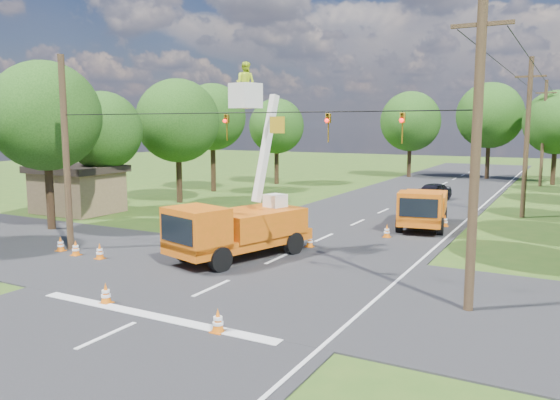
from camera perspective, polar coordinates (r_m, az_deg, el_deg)
The scene contains 31 objects.
ground at distance 37.67m, azimuth 10.73°, elevation -1.20°, with size 140.00×140.00×0.00m, color #2E5218.
road_main at distance 37.67m, azimuth 10.73°, elevation -1.20°, with size 12.00×100.00×0.06m, color black.
road_cross at distance 21.55m, azimuth -4.06°, elevation -7.91°, with size 56.00×10.00×0.07m, color black.
stop_bar at distance 17.60m, azimuth -13.34°, elevation -11.80°, with size 9.00×0.45×0.02m, color silver.
edge_line at distance 36.41m, azimuth 19.16°, elevation -1.81°, with size 0.12×90.00×0.02m, color silver.
bucket_truck at distance 23.88m, azimuth -4.45°, elevation -1.95°, with size 4.29×7.12×8.52m.
second_truck at distance 31.92m, azimuth 14.69°, elevation -0.76°, with size 3.22×6.43×2.30m.
ground_worker at distance 24.43m, azimuth -8.84°, elevation -3.88°, with size 0.67×0.44×1.84m, color #E35613.
distant_car at distance 43.40m, azimuth 15.58°, elevation 0.79°, with size 1.69×4.19×1.43m, color black.
traffic_cone_0 at distance 19.04m, azimuth -17.74°, elevation -9.30°, with size 0.38×0.38×0.71m.
traffic_cone_1 at distance 15.89m, azimuth -6.51°, elevation -12.43°, with size 0.38×0.38×0.71m.
traffic_cone_2 at distance 26.27m, azimuth 3.11°, elevation -4.21°, with size 0.38×0.38×0.71m.
traffic_cone_3 at distance 28.99m, azimuth 11.11°, elevation -3.20°, with size 0.38×0.38×0.71m.
traffic_cone_4 at distance 25.21m, azimuth -18.32°, elevation -5.13°, with size 0.38×0.38×0.71m.
traffic_cone_5 at distance 26.23m, azimuth -20.57°, elevation -4.73°, with size 0.38×0.38×0.71m.
traffic_cone_6 at distance 27.36m, azimuth -21.96°, elevation -4.30°, with size 0.38×0.38×0.71m.
traffic_cone_7 at distance 32.86m, azimuth 16.85°, elevation -2.09°, with size 0.38×0.38×0.71m.
pole_right_near at distance 17.72m, azimuth 19.79°, elevation 4.98°, with size 1.80×0.30×10.00m.
pole_right_mid at distance 37.60m, azimuth 24.40°, elevation 6.05°, with size 1.80×0.30×10.00m.
pole_right_far at distance 57.57m, azimuth 25.82°, elevation 6.37°, with size 1.80×0.30×10.00m.
pole_left at distance 27.09m, azimuth -21.46°, elevation 4.46°, with size 0.30×0.30×9.00m.
signal_span at distance 19.63m, azimuth 1.31°, elevation 7.93°, with size 18.00×0.29×1.07m.
shed at distance 38.95m, azimuth -20.41°, elevation 1.14°, with size 5.50×4.50×3.15m.
tree_left_b at distance 32.82m, azimuth -23.31°, elevation 8.04°, with size 6.00×6.00×9.32m.
tree_left_c at distance 38.29m, azimuth -18.06°, elevation 6.88°, with size 5.20×5.20×8.06m.
tree_left_d at distance 41.70m, azimuth -10.64°, elevation 8.12°, with size 6.20×6.20×9.24m.
tree_left_e at distance 48.38m, azimuth -7.07°, elevation 8.58°, with size 5.80×5.80×9.41m.
tree_left_f at distance 54.12m, azimuth -0.37°, elevation 7.71°, with size 5.40×5.40×8.40m.
tree_far_a at distance 62.62m, azimuth 13.47°, elevation 7.98°, with size 6.60×6.60×9.50m.
tree_far_b at distance 63.04m, azimuth 21.08°, elevation 8.24°, with size 7.00×7.00×10.32m.
tree_far_c at distance 59.53m, azimuth 26.93°, elevation 7.25°, with size 6.20×6.20×9.18m.
Camera 1 is at (11.13, -15.50, 5.87)m, focal length 35.00 mm.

